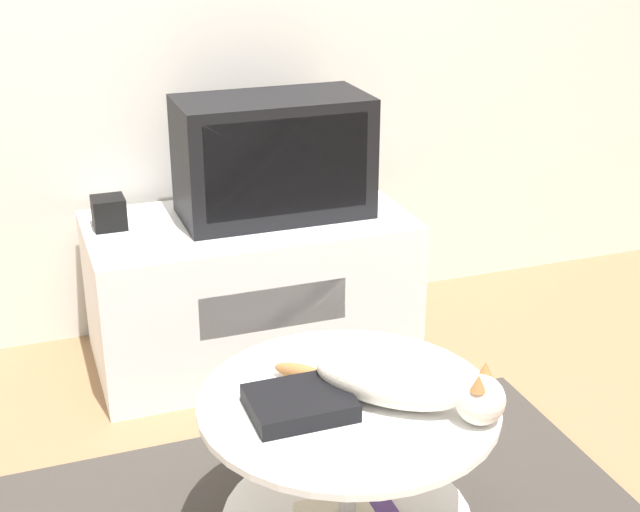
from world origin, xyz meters
The scene contains 6 objects.
tv_stand centered at (0.10, 1.16, 0.26)m, with size 1.10×0.58×0.53m.
tv centered at (0.20, 1.18, 0.73)m, with size 0.65×0.33×0.41m.
speaker centered at (-0.36, 1.24, 0.58)m, with size 0.11×0.11×0.11m.
coffee_table centered at (0.03, 0.03, 0.31)m, with size 0.71×0.71×0.46m.
dvd_box centered at (-0.10, 0.02, 0.50)m, with size 0.23×0.18×0.04m.
cat centered at (0.14, -0.04, 0.53)m, with size 0.44×0.42×0.14m.
Camera 1 is at (-0.64, -1.63, 1.59)m, focal length 50.00 mm.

